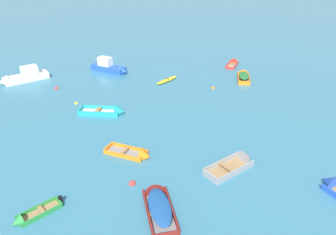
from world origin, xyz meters
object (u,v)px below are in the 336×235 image
object	(u,v)px
rowboat_green_cluster_outer	(29,217)
mooring_buoy_between_boats_right	(132,184)
rowboat_grey_far_right	(239,162)
mooring_buoy_trailing	(213,88)
rowboat_orange_outer_right	(138,155)
rowboat_orange_back_row_left	(243,76)
mooring_buoy_outer_edge	(76,104)
rowboat_red_midfield_left	(233,63)
motor_launch_white_foreground_center	(23,77)
mooring_buoy_between_boats_left	(57,89)
kayak_yellow_near_right	(167,80)
motor_launch_blue_near_left	(110,67)
rowboat_maroon_back_row_center	(157,201)
rowboat_turquoise_midfield_right	(112,112)

from	to	relation	value
rowboat_green_cluster_outer	mooring_buoy_between_boats_right	size ratio (longest dim) A/B	5.81
rowboat_grey_far_right	mooring_buoy_trailing	size ratio (longest dim) A/B	10.08
mooring_buoy_trailing	rowboat_orange_outer_right	bearing A→B (deg)	-125.20
rowboat_orange_back_row_left	mooring_buoy_outer_edge	distance (m)	20.26
rowboat_red_midfield_left	mooring_buoy_between_boats_right	xyz separation A→B (m)	(-14.79, -24.80, -0.16)
rowboat_red_midfield_left	mooring_buoy_outer_edge	size ratio (longest dim) A/B	9.41
rowboat_green_cluster_outer	mooring_buoy_between_boats_right	distance (m)	6.40
motor_launch_white_foreground_center	mooring_buoy_between_boats_left	bearing A→B (deg)	-33.92
kayak_yellow_near_right	mooring_buoy_trailing	distance (m)	5.77
motor_launch_blue_near_left	mooring_buoy_outer_edge	world-z (taller)	motor_launch_blue_near_left
kayak_yellow_near_right	rowboat_orange_back_row_left	world-z (taller)	rowboat_orange_back_row_left
kayak_yellow_near_right	mooring_buoy_outer_edge	size ratio (longest dim) A/B	8.19
rowboat_orange_outer_right	rowboat_orange_back_row_left	xyz separation A→B (m)	(13.66, 15.65, 0.20)
rowboat_green_cluster_outer	rowboat_grey_far_right	bearing A→B (deg)	14.95
mooring_buoy_between_boats_right	rowboat_maroon_back_row_center	bearing A→B (deg)	-56.24
rowboat_turquoise_midfield_right	rowboat_grey_far_right	distance (m)	13.41
motor_launch_blue_near_left	rowboat_green_cluster_outer	bearing A→B (deg)	-97.82
mooring_buoy_trailing	motor_launch_white_foreground_center	bearing A→B (deg)	167.19
mooring_buoy_outer_edge	mooring_buoy_trailing	bearing A→B (deg)	9.23
motor_launch_blue_near_left	mooring_buoy_outer_edge	distance (m)	10.43
kayak_yellow_near_right	mooring_buoy_trailing	bearing A→B (deg)	-30.04
rowboat_turquoise_midfield_right	mooring_buoy_between_boats_left	size ratio (longest dim) A/B	9.86
rowboat_turquoise_midfield_right	rowboat_orange_back_row_left	xyz separation A→B (m)	(15.87, 8.03, 0.15)
motor_launch_blue_near_left	kayak_yellow_near_right	world-z (taller)	motor_launch_blue_near_left
rowboat_green_cluster_outer	mooring_buoy_between_boats_left	bearing A→B (deg)	96.50
rowboat_turquoise_midfield_right	rowboat_grey_far_right	xyz separation A→B (m)	(9.41, -9.56, -0.01)
mooring_buoy_trailing	rowboat_turquoise_midfield_right	bearing A→B (deg)	-154.89
rowboat_green_cluster_outer	mooring_buoy_outer_edge	size ratio (longest dim) A/B	7.09
motor_launch_white_foreground_center	mooring_buoy_trailing	distance (m)	22.88
rowboat_turquoise_midfield_right	motor_launch_white_foreground_center	world-z (taller)	motor_launch_white_foreground_center
motor_launch_blue_near_left	rowboat_red_midfield_left	distance (m)	17.20
rowboat_turquoise_midfield_right	mooring_buoy_between_boats_left	distance (m)	9.87
mooring_buoy_between_boats_left	rowboat_maroon_back_row_center	bearing A→B (deg)	-64.46
kayak_yellow_near_right	mooring_buoy_between_boats_left	world-z (taller)	kayak_yellow_near_right
rowboat_orange_outer_right	motor_launch_blue_near_left	size ratio (longest dim) A/B	0.73
rowboat_green_cluster_outer	rowboat_orange_outer_right	bearing A→B (deg)	41.01
rowboat_grey_far_right	mooring_buoy_between_boats_right	distance (m)	7.78
motor_launch_white_foreground_center	mooring_buoy_between_boats_left	distance (m)	5.38
rowboat_green_cluster_outer	rowboat_orange_back_row_left	xyz separation A→B (m)	(20.05, 21.21, 0.23)
rowboat_orange_back_row_left	rowboat_orange_outer_right	bearing A→B (deg)	-131.10
mooring_buoy_trailing	rowboat_maroon_back_row_center	bearing A→B (deg)	-114.00
rowboat_maroon_back_row_center	mooring_buoy_between_boats_left	size ratio (longest dim) A/B	9.51
rowboat_maroon_back_row_center	rowboat_turquoise_midfield_right	world-z (taller)	rowboat_turquoise_midfield_right
rowboat_red_midfield_left	mooring_buoy_outer_edge	xyz separation A→B (m)	(-20.26, -11.16, -0.16)
mooring_buoy_between_boats_left	mooring_buoy_trailing	xyz separation A→B (m)	(17.86, -2.08, 0.00)
rowboat_orange_outer_right	rowboat_red_midfield_left	world-z (taller)	rowboat_orange_outer_right
motor_launch_blue_near_left	kayak_yellow_near_right	size ratio (longest dim) A/B	1.64
mooring_buoy_between_boats_left	mooring_buoy_trailing	distance (m)	17.99
rowboat_grey_far_right	mooring_buoy_between_boats_left	size ratio (longest dim) A/B	9.11
mooring_buoy_between_boats_right	kayak_yellow_near_right	bearing A→B (deg)	76.35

